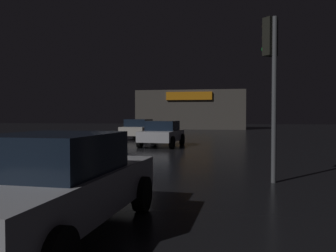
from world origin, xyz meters
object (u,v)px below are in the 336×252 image
(car_near, at_px, (56,184))
(car_far, at_px, (139,129))
(store_building, at_px, (192,110))
(car_crossing, at_px, (162,133))
(traffic_signal_main, at_px, (271,62))

(car_near, bearing_deg, car_far, 101.42)
(store_building, bearing_deg, car_near, -86.52)
(store_building, height_order, car_far, store_building)
(store_building, distance_m, car_near, 43.88)
(car_crossing, bearing_deg, store_building, 92.66)
(store_building, distance_m, traffic_signal_main, 39.42)
(car_near, height_order, car_crossing, car_near)
(traffic_signal_main, bearing_deg, car_far, 115.89)
(traffic_signal_main, bearing_deg, store_building, 99.15)
(traffic_signal_main, relative_size, car_near, 0.95)
(store_building, bearing_deg, car_crossing, -87.34)
(store_building, height_order, traffic_signal_main, store_building)
(car_near, bearing_deg, traffic_signal_main, 53.33)
(car_crossing, bearing_deg, car_far, 116.19)
(traffic_signal_main, relative_size, car_crossing, 1.09)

